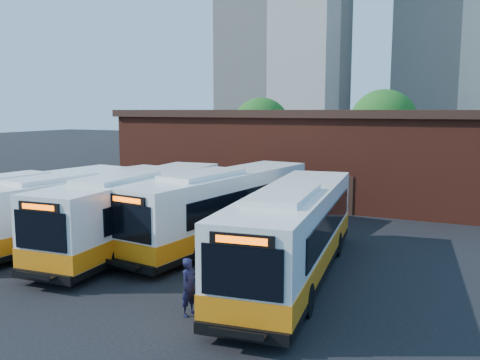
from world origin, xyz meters
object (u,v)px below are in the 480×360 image
at_px(bus_midwest, 138,212).
at_px(bus_east, 293,236).
at_px(bus_farwest, 32,206).
at_px(bus_mideast, 222,209).
at_px(transit_worker, 189,287).
at_px(bus_west, 78,210).

distance_m(bus_midwest, bus_east, 8.21).
distance_m(bus_farwest, bus_east, 14.48).
xyz_separation_m(bus_mideast, bus_east, (4.86, -3.55, -0.00)).
relative_size(bus_midwest, transit_worker, 7.20).
bearing_deg(bus_midwest, transit_worker, -47.11).
distance_m(bus_west, bus_midwest, 3.29).
bearing_deg(transit_worker, bus_west, 68.36).
height_order(bus_midwest, bus_mideast, bus_mideast).
height_order(bus_midwest, bus_east, bus_east).
height_order(bus_west, bus_east, bus_east).
bearing_deg(bus_midwest, bus_mideast, 32.25).
bearing_deg(bus_midwest, bus_farwest, -179.74).
xyz_separation_m(bus_farwest, bus_west, (3.07, -0.00, 0.06)).
xyz_separation_m(bus_midwest, bus_east, (8.13, -1.19, 0.01)).
bearing_deg(bus_east, bus_mideast, 137.16).
height_order(bus_farwest, bus_mideast, bus_mideast).
xyz_separation_m(bus_farwest, bus_midwest, (6.33, 0.43, 0.15)).
xyz_separation_m(bus_midwest, bus_mideast, (3.27, 2.37, 0.01)).
xyz_separation_m(bus_farwest, transit_worker, (12.72, -5.62, -0.55)).
relative_size(bus_west, transit_worker, 6.82).
xyz_separation_m(bus_west, bus_mideast, (6.53, 2.80, 0.10)).
relative_size(bus_farwest, bus_midwest, 0.91).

